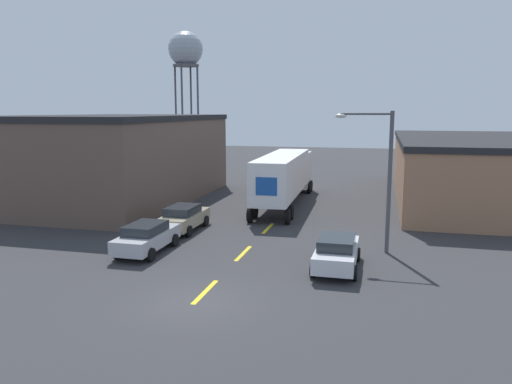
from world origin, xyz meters
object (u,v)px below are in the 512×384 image
object	(u,v)px
semi_truck	(286,174)
street_lamp	(382,170)
parked_car_left_far	(183,217)
parked_car_left_near	(147,237)
parked_car_right_near	(337,252)
water_tower	(186,52)

from	to	relation	value
semi_truck	street_lamp	size ratio (longest dim) A/B	2.15
semi_truck	parked_car_left_far	size ratio (longest dim) A/B	3.40
street_lamp	semi_truck	bearing A→B (deg)	121.18
parked_car_left_near	street_lamp	xyz separation A→B (m)	(11.23, 2.91, 3.36)
semi_truck	parked_car_right_near	distance (m)	15.78
semi_truck	street_lamp	xyz separation A→B (m)	(7.01, -11.58, 1.82)
parked_car_left_far	street_lamp	bearing A→B (deg)	-9.27
semi_truck	parked_car_left_far	distance (m)	10.74
parked_car_right_near	water_tower	distance (m)	56.49
parked_car_left_far	parked_car_right_near	world-z (taller)	same
parked_car_left_far	parked_car_right_near	xyz separation A→B (m)	(9.42, -5.07, 0.00)
water_tower	parked_car_right_near	bearing A→B (deg)	-61.08
parked_car_left_near	street_lamp	world-z (taller)	street_lamp
parked_car_left_near	water_tower	distance (m)	52.46
parked_car_right_near	street_lamp	size ratio (longest dim) A/B	0.63
water_tower	street_lamp	distance (m)	53.89
semi_truck	parked_car_left_near	size ratio (longest dim) A/B	3.40
parked_car_left_near	parked_car_right_near	world-z (taller)	same
parked_car_left_far	water_tower	xyz separation A→B (m)	(-16.96, 42.68, 14.64)
semi_truck	water_tower	size ratio (longest dim) A/B	0.82
street_lamp	water_tower	bearing A→B (deg)	122.35
parked_car_left_near	water_tower	bearing A→B (deg)	109.68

